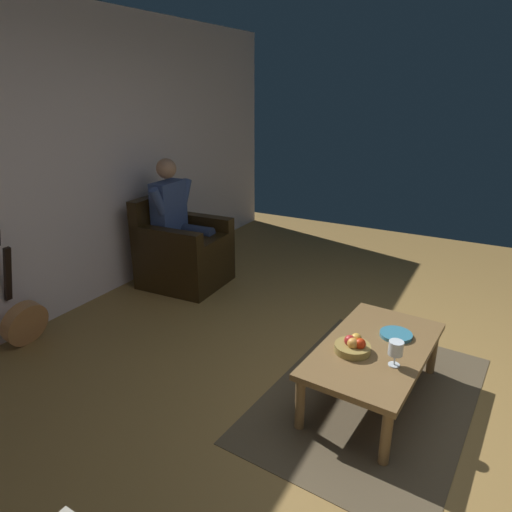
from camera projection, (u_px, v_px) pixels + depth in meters
ground_plane at (415, 400)px, 3.07m from camera, size 7.61×7.61×0.00m
wall_back at (65, 164)px, 4.02m from camera, size 6.74×0.06×2.67m
rug at (370, 397)px, 3.10m from camera, size 1.93×1.36×0.01m
armchair at (182, 253)px, 4.81m from camera, size 0.76×0.82×0.92m
person_seated at (179, 219)px, 4.68m from camera, size 0.65×0.60×1.30m
coffee_table at (374, 353)px, 2.99m from camera, size 1.18×0.71×0.39m
guitar at (24, 319)px, 3.68m from camera, size 0.37×0.30×0.95m
wine_glass_near at (396, 349)px, 2.73m from camera, size 0.09×0.09×0.16m
fruit_bowl at (353, 346)px, 2.90m from camera, size 0.23×0.23×0.11m
decorative_dish at (396, 335)px, 3.09m from camera, size 0.21×0.21×0.02m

